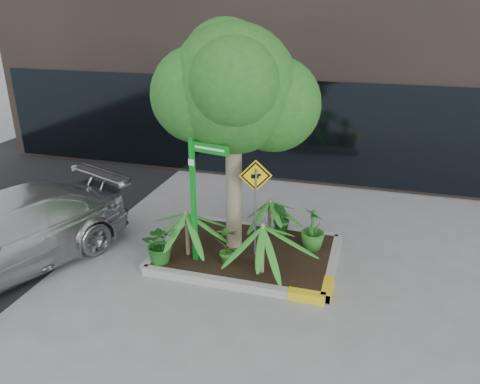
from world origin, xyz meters
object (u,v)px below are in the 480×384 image
(parked_car, at_px, (2,237))
(street_sign_post, at_px, (197,183))
(cattle_sign, at_px, (256,193))
(tree, at_px, (233,89))

(parked_car, xyz_separation_m, street_sign_post, (3.26, 1.11, 0.95))
(cattle_sign, bearing_deg, street_sign_post, -176.27)
(parked_car, height_order, cattle_sign, cattle_sign)
(tree, height_order, parked_car, tree)
(parked_car, relative_size, street_sign_post, 1.76)
(cattle_sign, bearing_deg, parked_car, -177.81)
(tree, bearing_deg, cattle_sign, -34.17)
(tree, distance_m, cattle_sign, 1.80)
(tree, bearing_deg, street_sign_post, -122.81)
(tree, relative_size, parked_car, 0.92)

